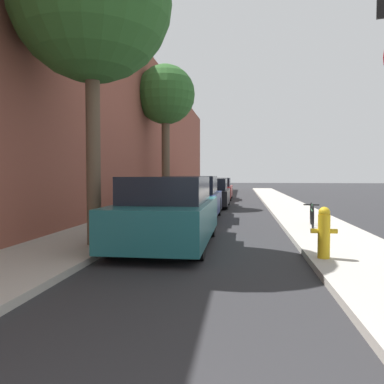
{
  "coord_description": "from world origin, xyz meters",
  "views": [
    {
      "loc": [
        0.73,
        -0.25,
        1.56
      ],
      "look_at": [
        -0.62,
        10.04,
        1.1
      ],
      "focal_mm": 35.74,
      "sensor_mm": 36.0,
      "label": 1
    }
  ],
  "objects_px": {
    "parked_car_navy": "(193,199)",
    "bicycle": "(312,215)",
    "street_tree_near": "(92,1)",
    "parked_car_teal": "(168,213)",
    "street_tree_far": "(166,96)",
    "parked_car_black": "(209,193)",
    "fire_hydrant": "(324,232)",
    "parked_car_red": "(218,189)"
  },
  "relations": [
    {
      "from": "parked_car_navy",
      "to": "bicycle",
      "type": "relative_size",
      "value": 2.67
    },
    {
      "from": "street_tree_near",
      "to": "bicycle",
      "type": "height_order",
      "value": "street_tree_near"
    },
    {
      "from": "parked_car_teal",
      "to": "street_tree_far",
      "type": "relative_size",
      "value": 0.66
    },
    {
      "from": "parked_car_black",
      "to": "fire_hydrant",
      "type": "distance_m",
      "value": 12.1
    },
    {
      "from": "parked_car_teal",
      "to": "parked_car_navy",
      "type": "xyz_separation_m",
      "value": [
        -0.11,
        5.08,
        -0.0
      ]
    },
    {
      "from": "bicycle",
      "to": "street_tree_near",
      "type": "bearing_deg",
      "value": -138.32
    },
    {
      "from": "street_tree_far",
      "to": "bicycle",
      "type": "relative_size",
      "value": 4.29
    },
    {
      "from": "parked_car_black",
      "to": "bicycle",
      "type": "distance_m",
      "value": 8.29
    },
    {
      "from": "parked_car_teal",
      "to": "parked_car_black",
      "type": "relative_size",
      "value": 1.03
    },
    {
      "from": "street_tree_near",
      "to": "fire_hydrant",
      "type": "xyz_separation_m",
      "value": [
        4.47,
        -0.78,
        -4.51
      ]
    },
    {
      "from": "parked_car_black",
      "to": "street_tree_near",
      "type": "bearing_deg",
      "value": -97.73
    },
    {
      "from": "street_tree_near",
      "to": "street_tree_far",
      "type": "bearing_deg",
      "value": 93.25
    },
    {
      "from": "parked_car_red",
      "to": "parked_car_navy",
      "type": "bearing_deg",
      "value": -90.92
    },
    {
      "from": "parked_car_teal",
      "to": "street_tree_near",
      "type": "bearing_deg",
      "value": -155.35
    },
    {
      "from": "bicycle",
      "to": "parked_car_black",
      "type": "bearing_deg",
      "value": 122.34
    },
    {
      "from": "parked_car_teal",
      "to": "fire_hydrant",
      "type": "bearing_deg",
      "value": -25.53
    },
    {
      "from": "parked_car_teal",
      "to": "parked_car_navy",
      "type": "relative_size",
      "value": 1.06
    },
    {
      "from": "parked_car_navy",
      "to": "street_tree_far",
      "type": "relative_size",
      "value": 0.62
    },
    {
      "from": "parked_car_navy",
      "to": "parked_car_black",
      "type": "height_order",
      "value": "parked_car_navy"
    },
    {
      "from": "parked_car_teal",
      "to": "parked_car_black",
      "type": "height_order",
      "value": "parked_car_teal"
    },
    {
      "from": "street_tree_near",
      "to": "parked_car_teal",
      "type": "bearing_deg",
      "value": 24.65
    },
    {
      "from": "parked_car_navy",
      "to": "parked_car_red",
      "type": "relative_size",
      "value": 0.98
    },
    {
      "from": "parked_car_teal",
      "to": "street_tree_far",
      "type": "xyz_separation_m",
      "value": [
        -2.04,
        9.86,
        4.6
      ]
    },
    {
      "from": "parked_car_navy",
      "to": "street_tree_far",
      "type": "distance_m",
      "value": 6.91
    },
    {
      "from": "parked_car_teal",
      "to": "street_tree_far",
      "type": "bearing_deg",
      "value": 101.7
    },
    {
      "from": "parked_car_red",
      "to": "parked_car_teal",
      "type": "bearing_deg",
      "value": -90.23
    },
    {
      "from": "bicycle",
      "to": "parked_car_red",
      "type": "bearing_deg",
      "value": 111.9
    },
    {
      "from": "street_tree_near",
      "to": "bicycle",
      "type": "bearing_deg",
      "value": 34.53
    },
    {
      "from": "fire_hydrant",
      "to": "bicycle",
      "type": "distance_m",
      "value": 4.27
    },
    {
      "from": "parked_car_black",
      "to": "bicycle",
      "type": "height_order",
      "value": "parked_car_black"
    },
    {
      "from": "parked_car_black",
      "to": "parked_car_red",
      "type": "bearing_deg",
      "value": 89.76
    },
    {
      "from": "parked_car_navy",
      "to": "street_tree_far",
      "type": "bearing_deg",
      "value": 111.97
    },
    {
      "from": "parked_car_black",
      "to": "fire_hydrant",
      "type": "relative_size",
      "value": 4.78
    },
    {
      "from": "parked_car_teal",
      "to": "bicycle",
      "type": "distance_m",
      "value": 4.54
    },
    {
      "from": "street_tree_far",
      "to": "fire_hydrant",
      "type": "bearing_deg",
      "value": -65.87
    },
    {
      "from": "parked_car_navy",
      "to": "street_tree_near",
      "type": "relative_size",
      "value": 0.63
    },
    {
      "from": "parked_car_navy",
      "to": "parked_car_red",
      "type": "bearing_deg",
      "value": 89.08
    },
    {
      "from": "parked_car_black",
      "to": "bicycle",
      "type": "bearing_deg",
      "value": -64.8
    },
    {
      "from": "parked_car_red",
      "to": "bicycle",
      "type": "relative_size",
      "value": 2.71
    },
    {
      "from": "street_tree_near",
      "to": "parked_car_red",
      "type": "bearing_deg",
      "value": 84.85
    },
    {
      "from": "street_tree_near",
      "to": "fire_hydrant",
      "type": "relative_size",
      "value": 7.43
    },
    {
      "from": "parked_car_black",
      "to": "street_tree_near",
      "type": "relative_size",
      "value": 0.64
    }
  ]
}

